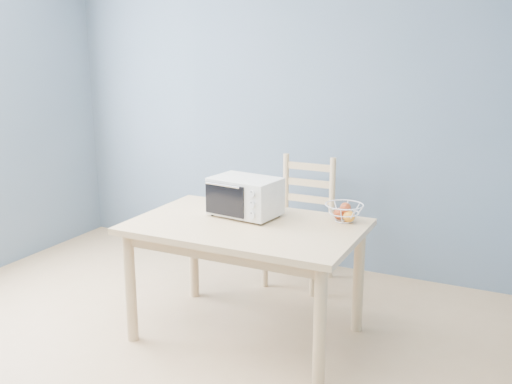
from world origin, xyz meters
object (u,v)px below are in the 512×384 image
at_px(dining_table, 246,239).
at_px(toaster_oven, 243,196).
at_px(dining_chair, 301,222).
at_px(fruit_basket, 345,212).

relative_size(dining_table, toaster_oven, 3.04).
height_order(toaster_oven, dining_chair, toaster_oven).
height_order(dining_table, dining_chair, dining_chair).
xyz_separation_m(dining_table, fruit_basket, (0.53, 0.31, 0.16)).
distance_m(dining_table, toaster_oven, 0.29).
distance_m(dining_table, dining_chair, 1.01).
xyz_separation_m(dining_table, dining_chair, (-0.02, 1.00, -0.16)).
xyz_separation_m(toaster_oven, dining_chair, (0.07, 0.85, -0.40)).
distance_m(dining_table, fruit_basket, 0.63).
bearing_deg(fruit_basket, dining_table, -150.11).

